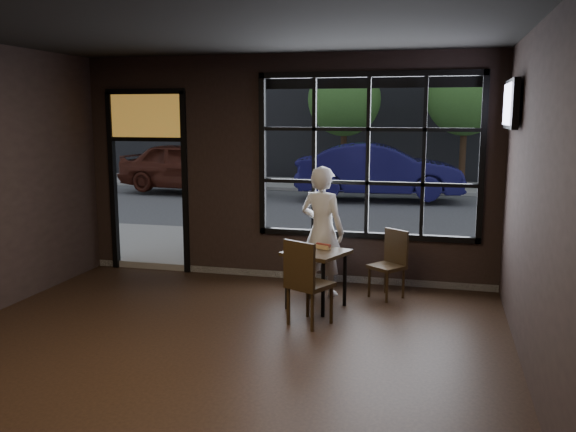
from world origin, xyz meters
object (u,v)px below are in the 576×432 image
(chair_near, at_px, (310,282))
(navy_car, at_px, (379,171))
(cafe_table, at_px, (316,279))
(man, at_px, (322,231))

(chair_near, relative_size, navy_car, 0.22)
(cafe_table, distance_m, navy_car, 9.62)
(chair_near, distance_m, navy_car, 10.23)
(chair_near, distance_m, man, 1.25)
(chair_near, xyz_separation_m, man, (-0.09, 1.19, 0.36))
(cafe_table, xyz_separation_m, man, (-0.04, 0.58, 0.50))
(cafe_table, relative_size, man, 0.42)
(cafe_table, bearing_deg, man, 114.65)
(man, distance_m, navy_car, 9.03)
(chair_near, xyz_separation_m, navy_car, (-0.26, 10.22, 0.35))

